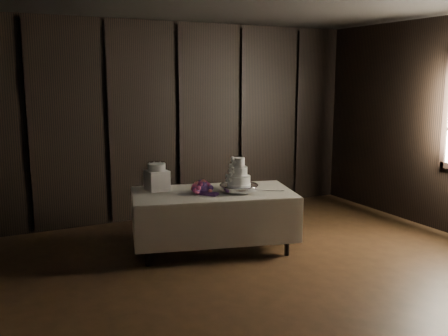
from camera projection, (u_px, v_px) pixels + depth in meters
The scene contains 8 objects.
room at pixel (317, 149), 4.68m from camera, with size 6.08×7.08×3.08m.
display_table at pixel (213, 218), 6.28m from camera, with size 2.19×1.52×0.76m.
cake_stand at pixel (239, 188), 6.21m from camera, with size 0.48×0.48×0.09m, color silver.
wedding_cake at pixel (238, 175), 6.15m from camera, with size 0.32×0.28×0.34m.
bouquet at pixel (202, 188), 6.12m from camera, with size 0.32×0.42×0.20m, color #F05990, non-canonical shape.
box_pedestal at pixel (157, 180), 6.30m from camera, with size 0.26×0.26×0.25m, color white.
small_cake at pixel (157, 167), 6.26m from camera, with size 0.22×0.22×0.09m, color white.
cake_knife at pixel (266, 191), 6.26m from camera, with size 0.37×0.02×0.01m, color silver.
Camera 1 is at (-2.86, -3.75, 2.17)m, focal length 40.00 mm.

